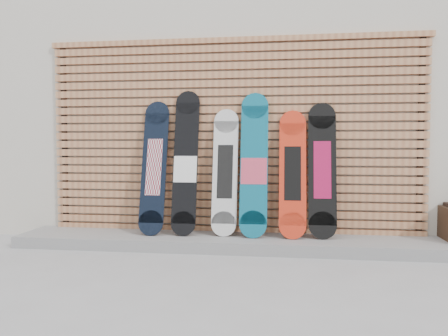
{
  "coord_description": "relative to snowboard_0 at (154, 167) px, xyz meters",
  "views": [
    {
      "loc": [
        0.41,
        -3.92,
        1.1
      ],
      "look_at": [
        -0.22,
        0.75,
        0.85
      ],
      "focal_mm": 35.0,
      "sensor_mm": 36.0,
      "label": 1
    }
  ],
  "objects": [
    {
      "name": "slat_wall",
      "position": [
        0.85,
        0.21,
        0.35
      ],
      "size": [
        4.26,
        0.08,
        2.29
      ],
      "color": "#AE6E48",
      "rests_on": "ground"
    },
    {
      "name": "snowboard_0",
      "position": [
        0.0,
        0.0,
        0.0
      ],
      "size": [
        0.28,
        0.37,
        1.48
      ],
      "color": "black",
      "rests_on": "concrete_step"
    },
    {
      "name": "snowboard_5",
      "position": [
        1.83,
        0.03,
        -0.02
      ],
      "size": [
        0.29,
        0.31,
        1.44
      ],
      "color": "black",
      "rests_on": "concrete_step"
    },
    {
      "name": "snowboard_1",
      "position": [
        0.35,
        0.01,
        0.04
      ],
      "size": [
        0.27,
        0.34,
        1.59
      ],
      "color": "black",
      "rests_on": "concrete_step"
    },
    {
      "name": "snowboard_3",
      "position": [
        1.11,
        0.01,
        0.03
      ],
      "size": [
        0.29,
        0.35,
        1.56
      ],
      "color": "#0C5F7B",
      "rests_on": "concrete_step"
    },
    {
      "name": "ground",
      "position": [
        1.0,
        -0.76,
        -0.86
      ],
      "size": [
        80.0,
        80.0,
        0.0
      ],
      "primitive_type": "plane",
      "color": "#959598",
      "rests_on": "ground"
    },
    {
      "name": "snowboard_2",
      "position": [
        0.79,
        0.03,
        -0.05
      ],
      "size": [
        0.27,
        0.3,
        1.38
      ],
      "color": "silver",
      "rests_on": "concrete_step"
    },
    {
      "name": "snowboard_4",
      "position": [
        1.52,
        0.01,
        -0.06
      ],
      "size": [
        0.28,
        0.35,
        1.36
      ],
      "color": "red",
      "rests_on": "concrete_step"
    },
    {
      "name": "building",
      "position": [
        1.5,
        2.74,
        0.94
      ],
      "size": [
        12.0,
        5.0,
        3.6
      ],
      "primitive_type": "cube",
      "color": "beige",
      "rests_on": "ground"
    },
    {
      "name": "concrete_step",
      "position": [
        0.85,
        -0.08,
        -0.8
      ],
      "size": [
        4.6,
        0.7,
        0.12
      ],
      "primitive_type": "cube",
      "color": "gray",
      "rests_on": "ground"
    }
  ]
}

